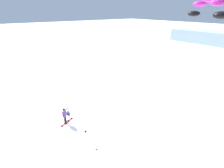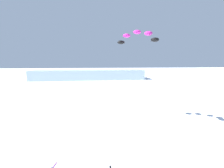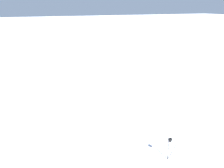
# 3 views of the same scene
# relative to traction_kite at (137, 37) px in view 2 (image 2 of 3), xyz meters

# --- Properties ---
(traction_kite) EXTENTS (4.38, 3.94, 1.42)m
(traction_kite) POSITION_rel_traction_kite_xyz_m (0.00, 0.00, 0.00)
(traction_kite) COLOR black
(distant_ridge) EXTENTS (45.43, 9.75, 3.97)m
(distant_ridge) POSITION_rel_traction_kite_xyz_m (-7.86, 46.52, -8.55)
(distant_ridge) COLOR #96ADBA
(distant_ridge) RESTS_ON ground_plane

